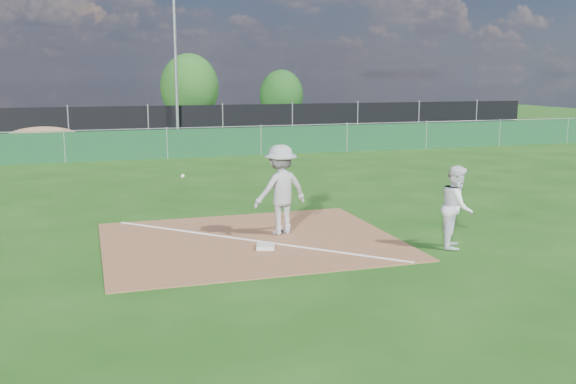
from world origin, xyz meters
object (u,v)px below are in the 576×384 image
Objects in this scene: first_base at (266,247)px; runner at (457,207)px; play_at_first at (281,190)px; car_mid at (127,121)px; tree_mid at (190,87)px; car_left at (4,123)px; car_right at (222,120)px; tree_right at (281,95)px; light_pole at (176,63)px.

first_base is 3.89m from runner.
play_at_first reaches higher than car_mid.
tree_mid reaches higher than runner.
first_base is 34.50m from tree_mid.
play_at_first reaches higher than runner.
tree_mid reaches higher than car_left.
runner is at bearing -14.94° from first_base.
car_mid is at bearing 42.61° from runner.
tree_mid is (-0.87, 6.93, 1.85)m from car_right.
tree_mid is 1.30× the size of tree_right.
tree_mid is at bearing -18.36° from car_mid.
light_pole is 4.82× the size of runner.
car_mid is at bearing 93.68° from play_at_first.
first_base is 34.92m from tree_right.
light_pole reaches higher than runner.
tree_right is at bearing 21.77° from runner.
runner is (3.69, -0.98, 0.77)m from first_base.
tree_mid is at bearing 77.94° from light_pole.
light_pole is at bearing 88.05° from play_at_first.
car_right is (12.33, 0.65, -0.11)m from car_left.
play_at_first is 0.62× the size of car_right.
play_at_first reaches higher than car_left.
first_base is 0.21× the size of runner.
runner is 34.93m from tree_right.
car_right is at bearing 81.07° from play_at_first.
car_left is (-8.22, 25.54, -0.21)m from play_at_first.
car_left is 0.95× the size of car_mid.
tree_mid is (3.25, 33.11, 1.54)m from play_at_first.
tree_mid is (3.89, 34.19, 2.47)m from first_base.
first_base is 1.57m from play_at_first.
runner is 27.78m from car_mid.
tree_right is at bearing 50.16° from light_pole.
play_at_first is 0.57× the size of tree_mid.
car_mid is 1.26× the size of tree_right.
runner is at bearing -84.34° from light_pole.
car_mid reaches higher than car_left.
tree_right is (6.75, 34.25, 1.11)m from runner.
runner is at bearing -167.73° from car_right.
tree_mid is at bearing 21.58° from car_right.
car_mid is 13.38m from tree_right.
runner is at bearing -34.19° from play_at_first.
runner is 0.37× the size of car_left.
tree_mid is at bearing 83.51° from first_base.
tree_right reaches higher than runner.
runner reaches higher than first_base.
light_pole reaches higher than tree_right.
car_right is at bearing -82.86° from tree_mid.
car_mid is at bearing 120.47° from light_pole.
play_at_first is 26.51m from car_right.
light_pole reaches higher than first_base.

